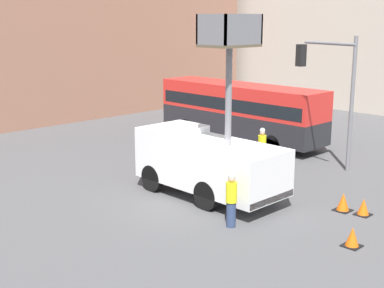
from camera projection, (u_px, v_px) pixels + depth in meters
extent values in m
plane|color=#4C4C4F|center=(193.00, 201.00, 20.55)|extent=(120.00, 120.00, 0.00)
cube|color=white|center=(173.00, 150.00, 22.24)|extent=(2.53, 1.84, 2.04)
cube|color=white|center=(227.00, 168.00, 20.13)|extent=(2.53, 4.29, 1.75)
cube|color=red|center=(271.00, 199.00, 18.84)|extent=(2.48, 0.10, 0.24)
cylinder|color=black|center=(153.00, 178.00, 21.70)|extent=(0.30, 1.10, 1.10)
cylinder|color=black|center=(192.00, 168.00, 23.22)|extent=(0.30, 1.10, 1.10)
cylinder|color=black|center=(207.00, 195.00, 19.56)|extent=(0.30, 1.10, 1.10)
cylinder|color=black|center=(246.00, 183.00, 21.08)|extent=(0.30, 1.10, 1.10)
cylinder|color=slate|center=(229.00, 97.00, 19.52)|extent=(0.24, 0.24, 3.62)
cube|color=brown|center=(229.00, 46.00, 19.09)|extent=(1.98, 1.41, 0.10)
cube|color=slate|center=(211.00, 30.00, 18.32)|extent=(0.08, 1.41, 1.05)
cube|color=slate|center=(247.00, 29.00, 19.61)|extent=(0.08, 1.41, 1.05)
cube|color=slate|center=(216.00, 29.00, 19.43)|extent=(1.98, 0.08, 1.05)
cube|color=slate|center=(244.00, 29.00, 18.50)|extent=(1.98, 0.08, 1.05)
cube|color=#232328|center=(240.00, 123.00, 30.59)|extent=(2.44, 10.45, 1.28)
cube|color=red|center=(240.00, 98.00, 30.26)|extent=(2.44, 10.45, 1.56)
cube|color=black|center=(240.00, 102.00, 30.32)|extent=(2.46, 10.03, 0.69)
cylinder|color=black|center=(187.00, 127.00, 32.25)|extent=(0.30, 1.00, 1.00)
cylinder|color=black|center=(212.00, 122.00, 33.70)|extent=(0.30, 1.00, 1.00)
cylinder|color=black|center=(273.00, 144.00, 27.73)|extent=(0.30, 1.00, 1.00)
cylinder|color=black|center=(297.00, 138.00, 29.18)|extent=(0.30, 1.00, 1.00)
cylinder|color=slate|center=(352.00, 105.00, 24.02)|extent=(0.18, 0.18, 6.13)
cylinder|color=slate|center=(330.00, 43.00, 22.67)|extent=(0.92, 3.00, 0.13)
cube|color=black|center=(301.00, 55.00, 22.04)|extent=(0.39, 0.39, 0.90)
sphere|color=red|center=(301.00, 49.00, 21.98)|extent=(0.20, 0.20, 0.20)
cylinder|color=navy|center=(231.00, 214.00, 17.97)|extent=(0.32, 0.32, 0.88)
cylinder|color=yellow|center=(231.00, 192.00, 17.79)|extent=(0.38, 0.38, 0.69)
sphere|color=tan|center=(232.00, 179.00, 17.68)|extent=(0.24, 0.24, 0.24)
sphere|color=white|center=(232.00, 176.00, 17.66)|extent=(0.25, 0.25, 0.25)
cylinder|color=navy|center=(262.00, 159.00, 25.04)|extent=(0.32, 0.32, 0.88)
cylinder|color=yellow|center=(262.00, 143.00, 24.85)|extent=(0.38, 0.38, 0.70)
sphere|color=tan|center=(262.00, 133.00, 24.75)|extent=(0.24, 0.24, 0.24)
sphere|color=white|center=(262.00, 131.00, 24.72)|extent=(0.25, 0.25, 0.25)
cube|color=black|center=(343.00, 210.00, 19.58)|extent=(0.59, 0.59, 0.03)
cone|color=#F25B0F|center=(343.00, 202.00, 19.51)|extent=(0.47, 0.47, 0.67)
cube|color=black|center=(352.00, 246.00, 16.50)|extent=(0.54, 0.54, 0.03)
cone|color=#F25B0F|center=(352.00, 237.00, 16.44)|extent=(0.44, 0.44, 0.62)
cube|color=black|center=(363.00, 214.00, 19.15)|extent=(0.53, 0.53, 0.03)
cone|color=#F25B0F|center=(363.00, 207.00, 19.08)|extent=(0.43, 0.43, 0.61)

